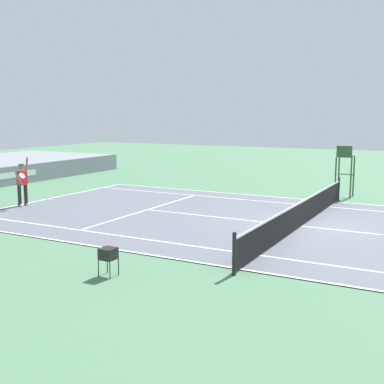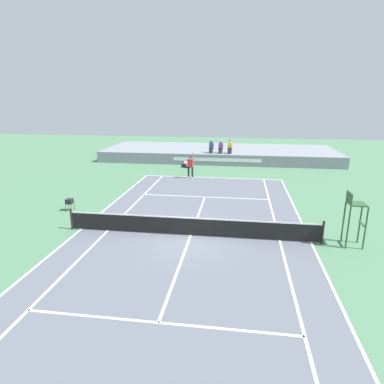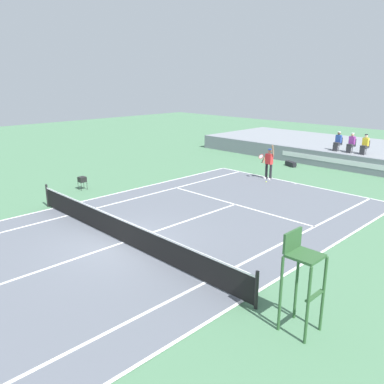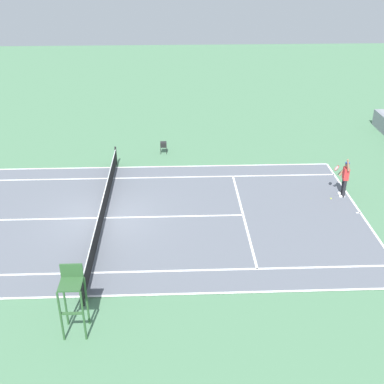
% 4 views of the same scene
% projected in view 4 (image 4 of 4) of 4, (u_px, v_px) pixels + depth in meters
% --- Properties ---
extents(ground_plane, '(80.00, 80.00, 0.00)m').
position_uv_depth(ground_plane, '(104.00, 218.00, 22.27)').
color(ground_plane, '#4C7A56').
extents(court, '(11.08, 23.88, 0.03)m').
position_uv_depth(court, '(104.00, 218.00, 22.27)').
color(court, slate).
rests_on(court, ground).
extents(net, '(11.98, 0.10, 1.07)m').
position_uv_depth(net, '(103.00, 208.00, 22.03)').
color(net, black).
rests_on(net, ground).
extents(tennis_player, '(0.79, 0.62, 2.08)m').
position_uv_depth(tennis_player, '(345.00, 178.00, 23.75)').
color(tennis_player, '#232328').
rests_on(tennis_player, ground).
extents(tennis_ball, '(0.07, 0.07, 0.07)m').
position_uv_depth(tennis_ball, '(331.00, 198.00, 23.88)').
color(tennis_ball, '#D1E533').
rests_on(tennis_ball, ground).
extents(umpire_chair, '(0.77, 0.77, 2.44)m').
position_uv_depth(umpire_chair, '(72.00, 292.00, 15.23)').
color(umpire_chair, '#2D562D').
rests_on(umpire_chair, ground).
extents(ball_hopper, '(0.36, 0.36, 0.70)m').
position_uv_depth(ball_hopper, '(163.00, 144.00, 28.67)').
color(ball_hopper, black).
rests_on(ball_hopper, ground).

